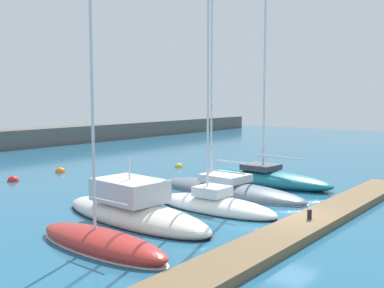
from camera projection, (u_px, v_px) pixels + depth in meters
ground_plane at (287, 222)px, 21.58m from camera, size 120.00×120.00×0.00m
dock_pier at (312, 222)px, 20.82m from camera, size 23.72×1.96×0.36m
sailboat_red_nearest at (101, 241)px, 17.73m from camera, size 2.15×6.84×13.06m
motorboat_ivory_second at (133, 211)px, 21.87m from camera, size 3.71×9.59×3.34m
sailboat_white_third at (216, 205)px, 23.76m from camera, size 2.38×7.02×14.90m
sailboat_slate_fourth at (228, 189)px, 27.96m from camera, size 3.63×10.62×22.37m
sailboat_teal_fifth at (265, 177)px, 30.85m from camera, size 3.25×9.59×19.49m
mooring_buoy_red at (13, 181)px, 31.77m from camera, size 0.76×0.76×0.76m
mooring_buoy_yellow at (179, 167)px, 38.11m from camera, size 0.64×0.64×0.64m
mooring_buoy_orange at (60, 172)px, 35.50m from camera, size 0.76×0.76×0.76m
dock_bollard at (309, 214)px, 20.59m from camera, size 0.20×0.20×0.44m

